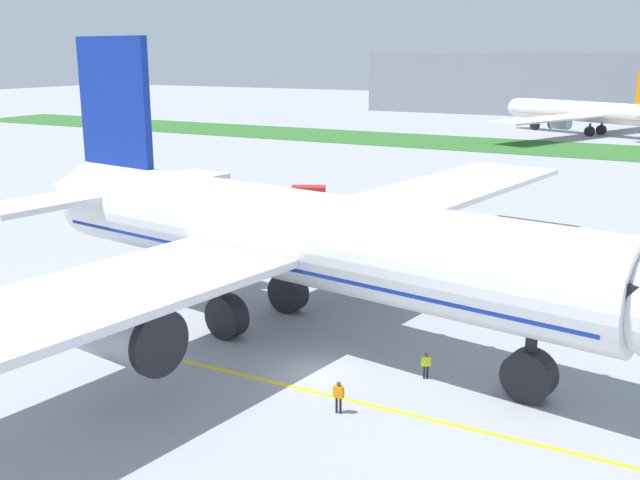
{
  "coord_description": "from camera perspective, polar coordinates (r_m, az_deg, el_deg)",
  "views": [
    {
      "loc": [
        19.24,
        -35.09,
        18.14
      ],
      "look_at": [
        -6.62,
        13.49,
        4.19
      ],
      "focal_mm": 41.7,
      "sensor_mm": 36.0,
      "label": 1
    }
  ],
  "objects": [
    {
      "name": "airliner_foreground",
      "position": [
        48.0,
        -2.45,
        0.23
      ],
      "size": [
        51.99,
        81.55,
        19.29
      ],
      "color": "white",
      "rests_on": "ground"
    },
    {
      "name": "parked_airliner_far_left",
      "position": [
        179.48,
        19.9,
        9.19
      ],
      "size": [
        40.2,
        64.59,
        14.69
      ],
      "color": "white",
      "rests_on": "ground"
    },
    {
      "name": "ground_plane",
      "position": [
        43.93,
        -0.65,
        -10.16
      ],
      "size": [
        600.0,
        600.0,
        0.0
      ],
      "primitive_type": "plane",
      "color": "#9399A0",
      "rests_on": "ground"
    },
    {
      "name": "service_truck_baggage_loader",
      "position": [
        86.84,
        -1.24,
        3.24
      ],
      "size": [
        5.6,
        4.15,
        2.98
      ],
      "color": "#B21E19",
      "rests_on": "ground"
    },
    {
      "name": "ground_crew_wingwalker_starboard",
      "position": [
        39.0,
        1.44,
        -11.73
      ],
      "size": [
        0.61,
        0.34,
        1.77
      ],
      "color": "black",
      "rests_on": "ground"
    },
    {
      "name": "grass_median_strip",
      "position": [
        150.25,
        20.59,
        6.41
      ],
      "size": [
        320.0,
        24.0,
        0.1
      ],
      "primitive_type": "cube",
      "color": "#2D6628",
      "rests_on": "ground"
    },
    {
      "name": "terminal_building",
      "position": [
        233.44,
        17.71,
        11.33
      ],
      "size": [
        111.91,
        20.0,
        18.0
      ],
      "primitive_type": "cube",
      "color": "gray",
      "rests_on": "ground"
    },
    {
      "name": "ground_crew_wingwalker_port",
      "position": [
        43.23,
        8.15,
        -9.32
      ],
      "size": [
        0.51,
        0.41,
        1.6
      ],
      "color": "black",
      "rests_on": "ground"
    },
    {
      "name": "apron_taxi_line",
      "position": [
        42.26,
        -2.06,
        -11.2
      ],
      "size": [
        280.0,
        0.36,
        0.01
      ],
      "primitive_type": "cube",
      "color": "yellow",
      "rests_on": "ground"
    }
  ]
}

